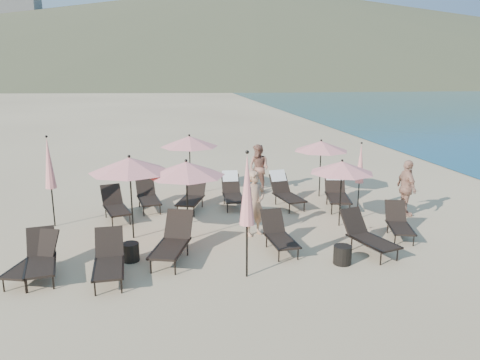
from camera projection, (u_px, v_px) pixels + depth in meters
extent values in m
plane|color=#D6BA8C|center=(285.00, 254.00, 11.68)|extent=(800.00, 800.00, 0.00)
cone|color=brown|center=(254.00, 30.00, 302.37)|extent=(690.00, 690.00, 55.00)
cone|color=brown|center=(413.00, 51.00, 355.38)|extent=(280.00, 280.00, 32.00)
cube|color=beige|center=(16.00, 26.00, 228.96)|extent=(22.00, 18.00, 48.00)
cube|color=beige|center=(89.00, 43.00, 296.53)|extent=(18.00, 16.00, 38.00)
cube|color=black|center=(27.00, 268.00, 10.09)|extent=(0.90, 1.26, 0.05)
cube|color=black|center=(44.00, 243.00, 10.76)|extent=(0.69, 0.59, 0.59)
cylinder|color=black|center=(3.00, 285.00, 9.71)|extent=(0.03, 0.03, 0.32)
cylinder|color=black|center=(30.00, 265.00, 10.65)|extent=(0.03, 0.03, 0.32)
cylinder|color=black|center=(26.00, 286.00, 9.64)|extent=(0.03, 0.03, 0.32)
cylinder|color=black|center=(50.00, 267.00, 10.58)|extent=(0.03, 0.03, 0.32)
cube|color=black|center=(16.00, 266.00, 10.17)|extent=(0.42, 1.23, 0.04)
cube|color=black|center=(40.00, 268.00, 10.10)|extent=(0.42, 1.23, 0.04)
cube|color=black|center=(109.00, 269.00, 10.02)|extent=(0.70, 1.25, 0.05)
cube|color=black|center=(109.00, 242.00, 10.72)|extent=(0.65, 0.49, 0.63)
cylinder|color=black|center=(95.00, 288.00, 9.53)|extent=(0.04, 0.04, 0.34)
cylinder|color=black|center=(98.00, 267.00, 10.51)|extent=(0.04, 0.04, 0.34)
cylinder|color=black|center=(121.00, 286.00, 9.64)|extent=(0.04, 0.04, 0.34)
cylinder|color=black|center=(122.00, 265.00, 10.63)|extent=(0.04, 0.04, 0.34)
cube|color=black|center=(94.00, 269.00, 10.00)|extent=(0.12, 1.36, 0.04)
cube|color=black|center=(123.00, 266.00, 10.13)|extent=(0.12, 1.36, 0.04)
cube|color=black|center=(169.00, 249.00, 11.01)|extent=(1.04, 1.45, 0.05)
cube|color=black|center=(179.00, 224.00, 11.78)|extent=(0.79, 0.68, 0.67)
cylinder|color=black|center=(151.00, 266.00, 10.57)|extent=(0.04, 0.04, 0.37)
cylinder|color=black|center=(165.00, 247.00, 11.65)|extent=(0.04, 0.04, 0.37)
cylinder|color=black|center=(175.00, 267.00, 10.50)|extent=(0.04, 0.04, 0.37)
cylinder|color=black|center=(187.00, 248.00, 11.58)|extent=(0.04, 0.04, 0.37)
cube|color=black|center=(157.00, 247.00, 11.11)|extent=(0.49, 1.41, 0.04)
cube|color=black|center=(183.00, 249.00, 11.02)|extent=(0.49, 1.41, 0.04)
cube|color=black|center=(282.00, 241.00, 11.66)|extent=(0.68, 1.18, 0.05)
cube|color=black|center=(273.00, 221.00, 12.31)|extent=(0.62, 0.47, 0.58)
cylinder|color=black|center=(279.00, 256.00, 11.19)|extent=(0.03, 0.03, 0.32)
cylinder|color=black|center=(266.00, 241.00, 12.11)|extent=(0.03, 0.03, 0.32)
cylinder|color=black|center=(298.00, 254.00, 11.31)|extent=(0.03, 0.03, 0.32)
cylinder|color=black|center=(284.00, 240.00, 12.23)|extent=(0.03, 0.03, 0.32)
cube|color=black|center=(271.00, 241.00, 11.63)|extent=(0.14, 1.27, 0.04)
cube|color=black|center=(292.00, 239.00, 11.77)|extent=(0.14, 1.27, 0.04)
cube|color=black|center=(375.00, 242.00, 11.53)|extent=(0.96, 1.35, 0.05)
cube|color=black|center=(354.00, 221.00, 12.16)|extent=(0.74, 0.62, 0.63)
cylinder|color=black|center=(381.00, 258.00, 11.02)|extent=(0.04, 0.04, 0.34)
cylinder|color=black|center=(352.00, 244.00, 11.92)|extent=(0.04, 0.04, 0.34)
cylinder|color=black|center=(397.00, 254.00, 11.25)|extent=(0.04, 0.04, 0.34)
cylinder|color=black|center=(368.00, 240.00, 12.15)|extent=(0.04, 0.04, 0.34)
cube|color=black|center=(364.00, 243.00, 11.43)|extent=(0.44, 1.32, 0.04)
cube|color=black|center=(383.00, 239.00, 11.70)|extent=(0.44, 1.32, 0.04)
cube|color=black|center=(401.00, 228.00, 12.61)|extent=(0.83, 1.20, 0.05)
cube|color=black|center=(395.00, 211.00, 13.25)|extent=(0.65, 0.55, 0.56)
cylinder|color=black|center=(395.00, 240.00, 12.23)|extent=(0.03, 0.03, 0.31)
cylinder|color=black|center=(388.00, 228.00, 13.14)|extent=(0.03, 0.03, 0.31)
cylinder|color=black|center=(414.00, 241.00, 12.18)|extent=(0.03, 0.03, 0.31)
cylinder|color=black|center=(405.00, 229.00, 13.09)|extent=(0.03, 0.03, 0.31)
cube|color=black|center=(390.00, 227.00, 12.68)|extent=(0.36, 1.19, 0.04)
cube|color=black|center=(411.00, 228.00, 12.62)|extent=(0.36, 1.19, 0.04)
cube|color=black|center=(117.00, 210.00, 14.10)|extent=(0.92, 1.31, 0.05)
cube|color=black|center=(111.00, 195.00, 14.73)|extent=(0.71, 0.60, 0.61)
cylinder|color=black|center=(112.00, 222.00, 13.61)|extent=(0.04, 0.04, 0.34)
cylinder|color=black|center=(106.00, 212.00, 14.49)|extent=(0.04, 0.04, 0.34)
cylinder|color=black|center=(130.00, 219.00, 13.83)|extent=(0.04, 0.04, 0.34)
cylinder|color=black|center=(122.00, 210.00, 14.71)|extent=(0.04, 0.04, 0.34)
cube|color=black|center=(107.00, 211.00, 14.02)|extent=(0.41, 1.29, 0.04)
cube|color=black|center=(127.00, 208.00, 14.27)|extent=(0.41, 1.29, 0.04)
cube|color=black|center=(149.00, 201.00, 15.11)|extent=(0.80, 1.27, 0.05)
cube|color=black|center=(145.00, 186.00, 15.77)|extent=(0.68, 0.54, 0.61)
cylinder|color=black|center=(144.00, 211.00, 14.62)|extent=(0.04, 0.04, 0.34)
cylinder|color=black|center=(139.00, 202.00, 15.55)|extent=(0.04, 0.04, 0.34)
cylinder|color=black|center=(160.00, 210.00, 14.78)|extent=(0.04, 0.04, 0.34)
cylinder|color=black|center=(155.00, 201.00, 15.72)|extent=(0.04, 0.04, 0.34)
cube|color=black|center=(140.00, 201.00, 15.06)|extent=(0.26, 1.32, 0.04)
cube|color=black|center=(158.00, 199.00, 15.25)|extent=(0.26, 1.32, 0.04)
cube|color=black|center=(190.00, 201.00, 15.05)|extent=(1.00, 1.36, 0.05)
cube|color=black|center=(196.00, 186.00, 15.77)|extent=(0.75, 0.65, 0.63)
cylinder|color=black|center=(178.00, 211.00, 14.65)|extent=(0.04, 0.04, 0.35)
cylinder|color=black|center=(187.00, 201.00, 15.65)|extent=(0.04, 0.04, 0.35)
cylinder|color=black|center=(194.00, 212.00, 14.57)|extent=(0.04, 0.04, 0.35)
cylinder|color=black|center=(202.00, 202.00, 15.57)|extent=(0.04, 0.04, 0.35)
cube|color=black|center=(181.00, 200.00, 15.15)|extent=(0.50, 1.31, 0.04)
cube|color=black|center=(200.00, 201.00, 15.05)|extent=(0.50, 1.31, 0.04)
cube|color=black|center=(234.00, 198.00, 15.43)|extent=(0.65, 1.21, 0.05)
cube|color=black|center=(231.00, 184.00, 16.13)|extent=(0.63, 0.47, 0.61)
cylinder|color=black|center=(228.00, 208.00, 14.96)|extent=(0.04, 0.04, 0.34)
cylinder|color=black|center=(224.00, 199.00, 15.94)|extent=(0.04, 0.04, 0.34)
cylinder|color=black|center=(243.00, 207.00, 15.03)|extent=(0.04, 0.04, 0.34)
cylinder|color=black|center=(239.00, 199.00, 16.01)|extent=(0.04, 0.04, 0.34)
cube|color=black|center=(224.00, 198.00, 15.44)|extent=(0.09, 1.33, 0.04)
cube|color=black|center=(242.00, 197.00, 15.52)|extent=(0.09, 1.33, 0.04)
cube|color=silver|center=(230.00, 176.00, 16.21)|extent=(0.54, 0.30, 0.37)
cube|color=black|center=(290.00, 198.00, 15.39)|extent=(0.84, 1.31, 0.05)
cube|color=black|center=(280.00, 184.00, 16.07)|extent=(0.70, 0.57, 0.63)
cylinder|color=black|center=(289.00, 208.00, 14.88)|extent=(0.04, 0.04, 0.35)
cylinder|color=black|center=(276.00, 200.00, 15.84)|extent=(0.04, 0.04, 0.35)
cylinder|color=black|center=(304.00, 207.00, 15.06)|extent=(0.04, 0.04, 0.35)
cylinder|color=black|center=(290.00, 198.00, 16.02)|extent=(0.04, 0.04, 0.35)
cube|color=black|center=(281.00, 198.00, 15.33)|extent=(0.29, 1.36, 0.04)
cube|color=black|center=(298.00, 196.00, 15.54)|extent=(0.29, 1.36, 0.04)
cube|color=silver|center=(278.00, 176.00, 16.15)|extent=(0.59, 0.38, 0.38)
cube|color=black|center=(338.00, 198.00, 15.25)|extent=(0.94, 1.42, 0.05)
cube|color=black|center=(335.00, 183.00, 16.03)|extent=(0.76, 0.63, 0.67)
cylinder|color=black|center=(332.00, 209.00, 14.79)|extent=(0.04, 0.04, 0.37)
cylinder|color=black|center=(327.00, 199.00, 15.87)|extent=(0.04, 0.04, 0.37)
cylinder|color=black|center=(350.00, 209.00, 14.76)|extent=(0.04, 0.04, 0.37)
cylinder|color=black|center=(344.00, 199.00, 15.84)|extent=(0.04, 0.04, 0.37)
cube|color=black|center=(328.00, 198.00, 15.32)|extent=(0.36, 1.44, 0.04)
cube|color=black|center=(348.00, 198.00, 15.29)|extent=(0.36, 1.44, 0.04)
cube|color=silver|center=(334.00, 174.00, 16.12)|extent=(0.64, 0.43, 0.40)
cube|color=black|center=(40.00, 267.00, 10.14)|extent=(0.81, 1.27, 0.05)
cube|color=black|center=(41.00, 241.00, 10.80)|extent=(0.68, 0.55, 0.61)
cylinder|color=black|center=(27.00, 286.00, 9.65)|extent=(0.04, 0.04, 0.34)
cylinder|color=black|center=(30.00, 266.00, 10.58)|extent=(0.04, 0.04, 0.34)
cylinder|color=black|center=(53.00, 282.00, 9.82)|extent=(0.04, 0.04, 0.34)
cylinder|color=black|center=(54.00, 263.00, 10.75)|extent=(0.04, 0.04, 0.34)
cube|color=black|center=(26.00, 267.00, 10.09)|extent=(0.27, 1.32, 0.04)
cube|color=black|center=(55.00, 263.00, 10.29)|extent=(0.27, 1.32, 0.04)
cylinder|color=black|center=(132.00, 200.00, 12.56)|extent=(0.05, 0.05, 2.15)
cone|color=pink|center=(129.00, 165.00, 12.33)|extent=(2.15, 2.15, 0.39)
sphere|color=black|center=(129.00, 156.00, 12.27)|extent=(0.08, 0.08, 0.08)
cylinder|color=black|center=(187.00, 203.00, 12.48)|extent=(0.04, 0.04, 2.06)
cone|color=pink|center=(186.00, 169.00, 12.26)|extent=(2.06, 2.06, 0.37)
sphere|color=black|center=(186.00, 161.00, 12.21)|extent=(0.08, 0.08, 0.08)
cylinder|color=black|center=(340.00, 195.00, 13.58)|extent=(0.04, 0.04, 1.85)
cone|color=pink|center=(342.00, 167.00, 13.38)|extent=(1.85, 1.85, 0.34)
sphere|color=black|center=(342.00, 160.00, 13.34)|extent=(0.07, 0.07, 0.07)
cylinder|color=black|center=(190.00, 167.00, 16.88)|extent=(0.04, 0.04, 2.07)
cone|color=pink|center=(189.00, 141.00, 16.66)|extent=(2.07, 2.07, 0.38)
sphere|color=black|center=(189.00, 135.00, 16.61)|extent=(0.08, 0.08, 0.08)
cylinder|color=black|center=(320.00, 170.00, 16.69)|extent=(0.04, 0.04, 1.93)
cone|color=pink|center=(321.00, 146.00, 16.49)|extent=(1.93, 1.93, 0.35)
sphere|color=black|center=(321.00, 140.00, 16.44)|extent=(0.07, 0.07, 0.07)
cylinder|color=black|center=(247.00, 251.00, 10.31)|extent=(0.04, 0.04, 1.23)
cone|color=pink|center=(247.00, 190.00, 9.99)|extent=(0.33, 0.33, 1.56)
sphere|color=black|center=(247.00, 152.00, 9.79)|extent=(0.08, 0.08, 0.08)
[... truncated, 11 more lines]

